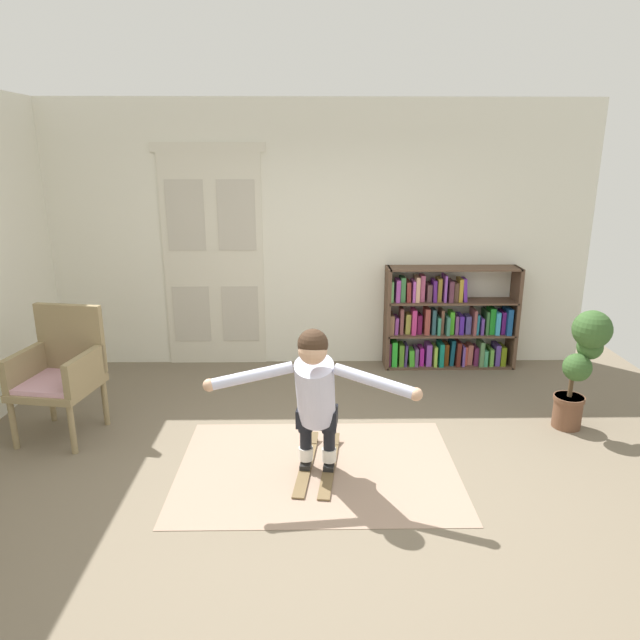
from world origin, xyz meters
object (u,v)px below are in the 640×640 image
(wicker_chair, at_px, (61,369))
(skis_pair, at_px, (318,464))
(bookshelf, at_px, (446,323))
(person_skier, at_px, (315,390))
(potted_plant, at_px, (582,361))

(wicker_chair, xyz_separation_m, skis_pair, (2.17, -0.61, -0.56))
(bookshelf, relative_size, skis_pair, 1.59)
(bookshelf, distance_m, skis_pair, 2.67)
(wicker_chair, height_order, person_skier, person_skier)
(potted_plant, bearing_deg, bookshelf, 116.33)
(person_skier, bearing_deg, bookshelf, 57.66)
(bookshelf, distance_m, potted_plant, 1.78)
(skis_pair, distance_m, person_skier, 0.72)
(bookshelf, height_order, potted_plant, bookshelf)
(wicker_chair, bearing_deg, skis_pair, -15.66)
(wicker_chair, relative_size, skis_pair, 1.20)
(wicker_chair, distance_m, person_skier, 2.29)
(bookshelf, xyz_separation_m, person_skier, (-1.49, -2.35, 0.21))
(potted_plant, xyz_separation_m, skis_pair, (-2.25, -0.58, -0.62))
(wicker_chair, xyz_separation_m, person_skier, (2.15, -0.78, 0.13))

